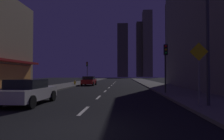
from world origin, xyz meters
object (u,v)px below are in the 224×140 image
(car_parked_far, at_px, (89,81))
(street_lamp_right, at_px, (191,10))
(fire_hydrant_far_left, at_px, (75,82))
(traffic_light_near_right, at_px, (166,57))
(pedestrian_crossing_sign, at_px, (199,69))
(car_parked_near, at_px, (28,92))
(traffic_light_far_left, at_px, (87,67))

(car_parked_far, relative_size, street_lamp_right, 0.64)
(fire_hydrant_far_left, relative_size, traffic_light_near_right, 0.16)
(pedestrian_crossing_sign, bearing_deg, street_lamp_right, 120.85)
(car_parked_near, relative_size, fire_hydrant_far_left, 6.48)
(car_parked_near, height_order, car_parked_far, same)
(street_lamp_right, bearing_deg, car_parked_near, 175.86)
(fire_hydrant_far_left, height_order, street_lamp_right, street_lamp_right)
(pedestrian_crossing_sign, bearing_deg, car_parked_near, 173.68)
(car_parked_far, bearing_deg, pedestrian_crossing_sign, -65.30)
(car_parked_near, relative_size, street_lamp_right, 0.64)
(traffic_light_near_right, distance_m, traffic_light_far_left, 23.95)
(traffic_light_far_left, relative_size, pedestrian_crossing_sign, 1.33)
(car_parked_far, height_order, street_lamp_right, street_lamp_right)
(fire_hydrant_far_left, distance_m, traffic_light_far_left, 8.49)
(traffic_light_far_left, height_order, pedestrian_crossing_sign, traffic_light_far_left)
(fire_hydrant_far_left, xyz_separation_m, street_lamp_right, (11.28, -19.69, 4.61))
(car_parked_far, xyz_separation_m, traffic_light_near_right, (9.10, -13.19, 2.45))
(traffic_light_far_left, bearing_deg, car_parked_near, -85.98)
(car_parked_near, height_order, traffic_light_far_left, traffic_light_far_left)
(car_parked_far, relative_size, traffic_light_near_right, 1.01)
(car_parked_near, distance_m, street_lamp_right, 9.99)
(fire_hydrant_far_left, bearing_deg, traffic_light_far_left, 87.15)
(traffic_light_near_right, bearing_deg, pedestrian_crossing_sign, -89.16)
(car_parked_near, relative_size, car_parked_far, 1.00)
(traffic_light_near_right, xyz_separation_m, pedestrian_crossing_sign, (0.10, -6.81, -1.18))
(car_parked_far, bearing_deg, traffic_light_near_right, -55.40)
(car_parked_near, distance_m, car_parked_far, 18.99)
(traffic_light_near_right, distance_m, street_lamp_right, 6.71)
(car_parked_near, distance_m, fire_hydrant_far_left, 19.18)
(traffic_light_far_left, xyz_separation_m, street_lamp_right, (10.88, -27.71, 1.87))
(car_parked_near, xyz_separation_m, fire_hydrant_far_left, (-2.30, 19.04, -0.29))
(car_parked_far, distance_m, traffic_light_near_right, 16.21)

